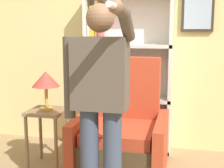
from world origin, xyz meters
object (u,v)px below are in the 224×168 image
object	(u,v)px
armchair	(122,138)
bookcase	(120,73)
person_standing	(100,98)
side_table	(47,122)
table_lamp	(46,80)

from	to	relation	value
armchair	bookcase	bearing A→B (deg)	103.57
armchair	person_standing	world-z (taller)	person_standing
side_table	table_lamp	bearing A→B (deg)	180.00
bookcase	table_lamp	world-z (taller)	bookcase
bookcase	person_standing	distance (m)	1.48
person_standing	side_table	distance (m)	1.18
armchair	side_table	distance (m)	0.84
armchair	table_lamp	size ratio (longest dim) A/B	2.87
side_table	table_lamp	world-z (taller)	table_lamp
person_standing	table_lamp	distance (m)	1.08
bookcase	side_table	distance (m)	1.09
person_standing	table_lamp	xyz separation A→B (m)	(-0.80, 0.73, -0.00)
armchair	side_table	world-z (taller)	armchair
side_table	table_lamp	distance (m)	0.46
table_lamp	armchair	bearing A→B (deg)	3.17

